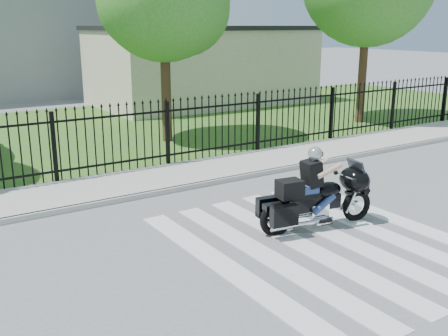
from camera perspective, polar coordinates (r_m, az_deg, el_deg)
ground at (r=9.62m, az=10.57°, el=-7.89°), size 120.00×120.00×0.00m
crosswalk at (r=9.62m, az=10.57°, el=-7.86°), size 5.00×5.50×0.01m
sidewalk at (r=13.44m, az=-4.13°, el=-0.65°), size 40.00×2.00×0.12m
curb at (r=12.60m, az=-1.93°, el=-1.70°), size 40.00×0.12×0.12m
grass_strip at (r=19.72m, az=-14.04°, el=3.94°), size 40.00×12.00×0.02m
iron_fence at (r=14.10m, az=-6.17°, el=3.59°), size 26.00×0.04×1.80m
building_low at (r=26.02m, az=-2.40°, el=10.92°), size 10.00×6.00×3.50m
building_low_roof at (r=25.94m, az=-2.45°, el=15.00°), size 10.20×6.20×0.20m
motorcycle_rider at (r=10.00m, az=9.91°, el=-2.86°), size 2.45×1.04×1.63m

